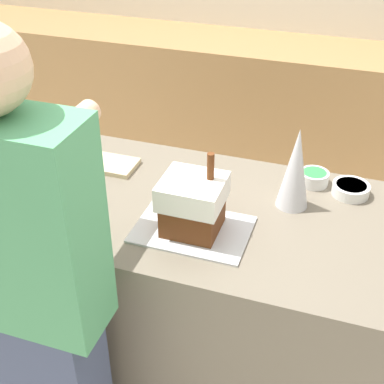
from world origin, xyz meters
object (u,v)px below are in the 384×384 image
(person, at_px, (35,299))
(mug, at_px, (65,176))
(candy_bowl_front_corner, at_px, (20,160))
(candy_bowl_beside_tree, at_px, (314,177))
(cookbook, at_px, (112,165))
(decorative_tree, at_px, (296,168))
(candy_bowl_behind_tray, at_px, (81,144))
(candy_bowl_near_tray_right, at_px, (351,189))
(baking_tray, at_px, (193,229))
(gingerbread_house, at_px, (193,204))

(person, bearing_deg, mug, 110.43)
(candy_bowl_front_corner, bearing_deg, candy_bowl_beside_tree, 11.75)
(candy_bowl_beside_tree, bearing_deg, cookbook, -170.42)
(decorative_tree, height_order, candy_bowl_front_corner, decorative_tree)
(decorative_tree, distance_m, candy_bowl_front_corner, 1.12)
(candy_bowl_beside_tree, bearing_deg, candy_bowl_behind_tray, -177.22)
(candy_bowl_beside_tree, bearing_deg, person, -128.19)
(candy_bowl_beside_tree, distance_m, candy_bowl_near_tray_right, 0.15)
(candy_bowl_near_tray_right, height_order, cookbook, candy_bowl_near_tray_right)
(candy_bowl_near_tray_right, bearing_deg, cookbook, -173.73)
(baking_tray, xyz_separation_m, mug, (-0.55, 0.11, 0.04))
(decorative_tree, height_order, person, person)
(candy_bowl_front_corner, bearing_deg, decorative_tree, 3.69)
(gingerbread_house, distance_m, cookbook, 0.55)
(candy_bowl_front_corner, bearing_deg, candy_bowl_behind_tray, 47.86)
(decorative_tree, xyz_separation_m, candy_bowl_behind_tray, (-0.93, 0.12, -0.13))
(candy_bowl_beside_tree, relative_size, candy_bowl_near_tray_right, 0.81)
(baking_tray, bearing_deg, candy_bowl_beside_tree, 51.14)
(decorative_tree, xyz_separation_m, candy_bowl_front_corner, (-1.11, -0.07, -0.13))
(candy_bowl_near_tray_right, bearing_deg, baking_tray, -140.69)
(candy_bowl_beside_tree, relative_size, person, 0.07)
(baking_tray, xyz_separation_m, cookbook, (-0.45, 0.30, 0.01))
(gingerbread_house, xyz_separation_m, person, (-0.34, -0.45, -0.13))
(candy_bowl_beside_tree, xyz_separation_m, cookbook, (-0.80, -0.14, -0.02))
(candy_bowl_behind_tray, height_order, candy_bowl_near_tray_right, candy_bowl_behind_tray)
(candy_bowl_near_tray_right, bearing_deg, gingerbread_house, -140.68)
(decorative_tree, bearing_deg, cookbook, 177.26)
(candy_bowl_front_corner, relative_size, candy_bowl_near_tray_right, 0.94)
(candy_bowl_beside_tree, height_order, cookbook, candy_bowl_beside_tree)
(candy_bowl_behind_tray, bearing_deg, candy_bowl_near_tray_right, 0.83)
(gingerbread_house, relative_size, person, 0.17)
(decorative_tree, xyz_separation_m, candy_bowl_beside_tree, (0.06, 0.17, -0.13))
(cookbook, bearing_deg, decorative_tree, -2.74)
(baking_tray, relative_size, candy_bowl_behind_tray, 3.89)
(candy_bowl_behind_tray, height_order, candy_bowl_front_corner, candy_bowl_behind_tray)
(baking_tray, height_order, candy_bowl_behind_tray, candy_bowl_behind_tray)
(decorative_tree, relative_size, candy_bowl_front_corner, 2.38)
(decorative_tree, distance_m, cookbook, 0.76)
(candy_bowl_behind_tray, bearing_deg, mug, -72.25)
(baking_tray, relative_size, candy_bowl_beside_tree, 3.47)
(candy_bowl_beside_tree, distance_m, candy_bowl_behind_tray, 0.99)
(gingerbread_house, relative_size, cookbook, 1.44)
(candy_bowl_front_corner, bearing_deg, person, -53.58)
(gingerbread_house, bearing_deg, decorative_tree, 41.95)
(candy_bowl_front_corner, bearing_deg, baking_tray, -13.28)
(candy_bowl_beside_tree, xyz_separation_m, candy_bowl_behind_tray, (-0.99, -0.05, -0.00))
(gingerbread_house, bearing_deg, candy_bowl_behind_tray, 148.85)
(baking_tray, height_order, gingerbread_house, gingerbread_house)
(candy_bowl_beside_tree, distance_m, mug, 0.96)
(baking_tray, xyz_separation_m, gingerbread_house, (0.00, 0.00, 0.11))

